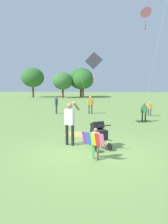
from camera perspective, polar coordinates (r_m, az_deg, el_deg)
The scene contains 12 objects.
ground_plane at distance 7.63m, azimuth 1.63°, elevation -10.83°, with size 120.00×120.00×0.00m, color #75994C.
treeline_distant at distance 39.06m, azimuth 0.13°, elevation 8.97°, with size 36.75×6.91×5.53m.
child_with_butterfly_kite at distance 6.78m, azimuth 3.02°, elevation -7.73°, with size 0.73×0.49×1.03m.
person_adult_flyer at distance 8.31m, azimuth -3.87°, elevation -2.16°, with size 0.64×0.50×1.75m.
stroller at distance 7.94m, azimuth 3.94°, elevation -5.56°, with size 0.84×1.09×1.03m.
kite_adult_black at distance 11.96m, azimuth 2.55°, elevation 13.23°, with size 1.03×4.03×4.22m.
kite_orange_delta at distance 16.93m, azimuth 16.36°, elevation 24.18°, with size 1.07×3.63×7.72m.
person_sitting_far at distance 13.99m, azimuth 15.89°, elevation 0.32°, with size 0.40×0.17×1.23m.
person_couple_left at distance 16.88m, azimuth 17.29°, elevation 1.17°, with size 0.35×0.15×1.10m.
person_kid_running at distance 17.47m, azimuth -7.48°, elevation 2.37°, with size 0.21×0.47×1.47m.
person_back_turned at distance 17.29m, azimuth 1.74°, elevation 2.36°, with size 0.47×0.22×1.46m.
picnic_blanket at distance 10.27m, azimuth -1.15°, elevation -5.98°, with size 1.34×0.91×0.02m, color gold.
Camera 1 is at (0.48, -7.23, 2.39)m, focal length 33.91 mm.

